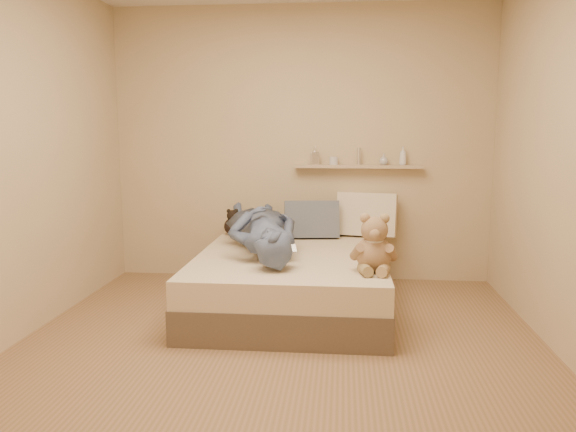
# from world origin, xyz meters

# --- Properties ---
(room) EXTENTS (3.80, 3.80, 3.80)m
(room) POSITION_xyz_m (0.00, 0.00, 1.30)
(room) COLOR #8F6749
(room) RESTS_ON ground
(bed) EXTENTS (1.50, 1.90, 0.45)m
(bed) POSITION_xyz_m (0.00, 0.93, 0.22)
(bed) COLOR brown
(bed) RESTS_ON floor
(game_console) EXTENTS (0.18, 0.11, 0.06)m
(game_console) POSITION_xyz_m (-0.00, 0.43, 0.59)
(game_console) COLOR #A9ABB0
(game_console) RESTS_ON bed
(teddy_bear) EXTENTS (0.35, 0.33, 0.42)m
(teddy_bear) POSITION_xyz_m (0.63, 0.39, 0.62)
(teddy_bear) COLOR tan
(teddy_bear) RESTS_ON bed
(dark_plush) EXTENTS (0.16, 0.16, 0.25)m
(dark_plush) POSITION_xyz_m (-0.63, 1.69, 0.56)
(dark_plush) COLOR black
(dark_plush) RESTS_ON bed
(pillow_cream) EXTENTS (0.58, 0.34, 0.43)m
(pillow_cream) POSITION_xyz_m (0.63, 1.76, 0.65)
(pillow_cream) COLOR beige
(pillow_cream) RESTS_ON bed
(pillow_grey) EXTENTS (0.52, 0.27, 0.36)m
(pillow_grey) POSITION_xyz_m (0.12, 1.62, 0.62)
(pillow_grey) COLOR slate
(pillow_grey) RESTS_ON bed
(person) EXTENTS (0.97, 1.69, 0.38)m
(person) POSITION_xyz_m (-0.26, 1.01, 0.64)
(person) COLOR slate
(person) RESTS_ON bed
(wall_shelf) EXTENTS (1.20, 0.12, 0.03)m
(wall_shelf) POSITION_xyz_m (0.55, 1.84, 1.10)
(wall_shelf) COLOR tan
(wall_shelf) RESTS_ON wall_back
(shelf_bottles) EXTENTS (0.91, 0.11, 0.17)m
(shelf_bottles) POSITION_xyz_m (0.54, 1.84, 1.18)
(shelf_bottles) COLOR silver
(shelf_bottles) RESTS_ON wall_shelf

